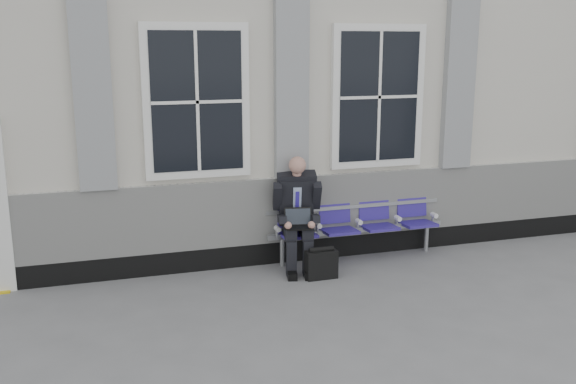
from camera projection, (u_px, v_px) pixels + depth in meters
name	position (u px, v px, depth m)	size (l,w,h in m)	color
ground	(396.00, 291.00, 7.86)	(70.00, 70.00, 0.00)	slate
station_building	(305.00, 89.00, 10.58)	(14.40, 4.40, 4.49)	beige
bench	(357.00, 220.00, 8.97)	(2.60, 0.47, 0.91)	#9EA0A3
businessman	(297.00, 209.00, 8.52)	(0.68, 0.91, 1.53)	black
briefcase	(321.00, 264.00, 8.27)	(0.41, 0.18, 0.42)	black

